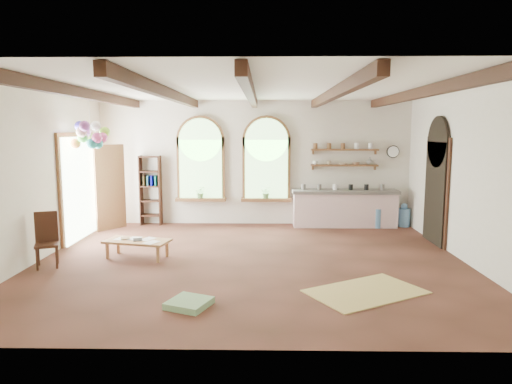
{
  "coord_description": "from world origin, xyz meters",
  "views": [
    {
      "loc": [
        0.25,
        -8.33,
        2.45
      ],
      "look_at": [
        0.08,
        0.6,
        1.23
      ],
      "focal_mm": 32.0,
      "sensor_mm": 36.0,
      "label": 1
    }
  ],
  "objects_px": {
    "kitchen_counter": "(344,208)",
    "coffee_table": "(137,242)",
    "balloon_cluster": "(90,136)",
    "side_chair": "(47,251)"
  },
  "relations": [
    {
      "from": "kitchen_counter",
      "to": "coffee_table",
      "type": "xyz_separation_m",
      "value": [
        -4.5,
        -3.0,
        -0.17
      ]
    },
    {
      "from": "kitchen_counter",
      "to": "balloon_cluster",
      "type": "relative_size",
      "value": 2.35
    },
    {
      "from": "kitchen_counter",
      "to": "balloon_cluster",
      "type": "xyz_separation_m",
      "value": [
        -5.7,
        -1.97,
        1.86
      ]
    },
    {
      "from": "kitchen_counter",
      "to": "side_chair",
      "type": "distance_m",
      "value": 6.97
    },
    {
      "from": "kitchen_counter",
      "to": "side_chair",
      "type": "height_order",
      "value": "side_chair"
    },
    {
      "from": "kitchen_counter",
      "to": "balloon_cluster",
      "type": "bearing_deg",
      "value": -160.93
    },
    {
      "from": "side_chair",
      "to": "coffee_table",
      "type": "bearing_deg",
      "value": 22.86
    },
    {
      "from": "side_chair",
      "to": "balloon_cluster",
      "type": "bearing_deg",
      "value": 81.22
    },
    {
      "from": "kitchen_counter",
      "to": "balloon_cluster",
      "type": "height_order",
      "value": "balloon_cluster"
    },
    {
      "from": "coffee_table",
      "to": "side_chair",
      "type": "relative_size",
      "value": 1.33
    }
  ]
}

